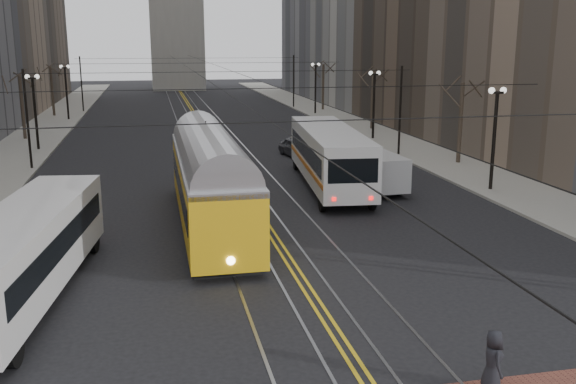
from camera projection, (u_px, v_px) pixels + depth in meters
name	position (u px, v px, depth m)	size (l,w,h in m)	color
ground	(361.00, 372.00, 16.57)	(260.00, 260.00, 0.00)	black
sidewalk_left	(36.00, 137.00, 56.33)	(5.00, 140.00, 0.15)	gray
sidewalk_right	(361.00, 128.00, 62.43)	(5.00, 140.00, 0.15)	gray
streetcar_rails	(207.00, 133.00, 59.40)	(4.80, 130.00, 0.02)	gray
centre_lines	(207.00, 133.00, 59.40)	(0.42, 130.00, 0.01)	gold
lamp_posts	(227.00, 125.00, 43.29)	(27.60, 57.20, 5.60)	black
street_trees	(217.00, 115.00, 49.48)	(31.68, 53.28, 5.60)	#382D23
trolley_wires	(217.00, 102.00, 48.86)	(25.96, 120.00, 6.60)	black
transit_bus	(26.00, 256.00, 21.02)	(2.46, 11.81, 2.95)	silver
streetcar	(210.00, 189.00, 29.25)	(2.78, 14.96, 3.53)	gold
rear_bus	(329.00, 158.00, 37.16)	(2.85, 13.12, 3.42)	silver
cargo_van	(377.00, 172.00, 36.32)	(1.90, 4.95, 2.19)	#B9B9B9
sedan_grey	(296.00, 147.00, 47.35)	(1.62, 4.02, 1.37)	#45474E
sedan_silver	(305.00, 147.00, 47.32)	(1.52, 4.36, 1.44)	#A8AAB0
pedestrian_a	(493.00, 361.00, 15.54)	(0.77, 0.50, 1.57)	black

